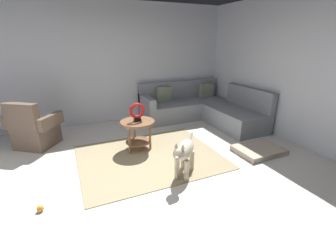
% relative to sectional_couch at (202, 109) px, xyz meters
% --- Properties ---
extents(ground_plane, '(6.00, 6.00, 0.10)m').
position_rel_sectional_couch_xyz_m(ground_plane, '(-1.99, -2.02, -0.34)').
color(ground_plane, silver).
extents(wall_back, '(6.00, 0.12, 2.70)m').
position_rel_sectional_couch_xyz_m(wall_back, '(-1.99, 0.92, 1.06)').
color(wall_back, silver).
rests_on(wall_back, ground_plane).
extents(wall_right, '(0.12, 6.00, 2.70)m').
position_rel_sectional_couch_xyz_m(wall_right, '(0.95, -2.02, 1.06)').
color(wall_right, silver).
rests_on(wall_right, ground_plane).
extents(area_rug, '(2.30, 1.90, 0.01)m').
position_rel_sectional_couch_xyz_m(area_rug, '(-1.84, -1.32, -0.28)').
color(area_rug, tan).
rests_on(area_rug, ground_plane).
extents(sectional_couch, '(2.20, 2.25, 0.88)m').
position_rel_sectional_couch_xyz_m(sectional_couch, '(0.00, 0.00, 0.00)').
color(sectional_couch, gray).
rests_on(sectional_couch, ground_plane).
extents(armchair, '(1.00, 0.95, 0.88)m').
position_rel_sectional_couch_xyz_m(armchair, '(-3.61, -0.06, 0.03)').
color(armchair, brown).
rests_on(armchair, ground_plane).
extents(side_table, '(0.60, 0.60, 0.54)m').
position_rel_sectional_couch_xyz_m(side_table, '(-1.91, -0.95, 0.13)').
color(side_table, brown).
rests_on(side_table, ground_plane).
extents(torus_sculpture, '(0.28, 0.08, 0.33)m').
position_rel_sectional_couch_xyz_m(torus_sculpture, '(-1.91, -0.95, 0.42)').
color(torus_sculpture, black).
rests_on(torus_sculpture, side_table).
extents(dog_bed_mat, '(0.80, 0.60, 0.09)m').
position_rel_sectional_couch_xyz_m(dog_bed_mat, '(-0.01, -1.94, -0.24)').
color(dog_bed_mat, '#B2A38E').
rests_on(dog_bed_mat, ground_plane).
extents(dog, '(0.62, 0.66, 0.63)m').
position_rel_sectional_couch_xyz_m(dog, '(-1.58, -2.08, 0.09)').
color(dog, beige).
rests_on(dog, ground_plane).
extents(dog_toy_ball, '(0.08, 0.08, 0.08)m').
position_rel_sectional_couch_xyz_m(dog_toy_ball, '(-3.45, -2.08, -0.25)').
color(dog_toy_ball, orange).
rests_on(dog_toy_ball, ground_plane).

